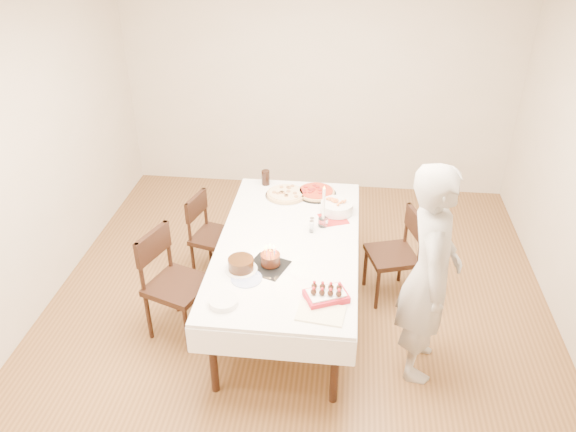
# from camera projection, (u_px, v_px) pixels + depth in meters

# --- Properties ---
(floor) EXTENTS (5.00, 5.00, 0.00)m
(floor) POSITION_uv_depth(u_px,v_px,m) (296.00, 316.00, 4.94)
(floor) COLOR brown
(floor) RESTS_ON ground
(wall_back) EXTENTS (4.50, 0.04, 2.70)m
(wall_back) POSITION_uv_depth(u_px,v_px,m) (319.00, 79.00, 6.36)
(wall_back) COLOR beige
(wall_back) RESTS_ON floor
(wall_left) EXTENTS (0.04, 5.00, 2.70)m
(wall_left) POSITION_uv_depth(u_px,v_px,m) (16.00, 165.00, 4.46)
(wall_left) COLOR beige
(wall_left) RESTS_ON floor
(dining_table) EXTENTS (1.15, 2.15, 0.75)m
(dining_table) POSITION_uv_depth(u_px,v_px,m) (288.00, 278.00, 4.79)
(dining_table) COLOR white
(dining_table) RESTS_ON floor
(chair_right_savory) EXTENTS (0.55, 0.55, 0.86)m
(chair_right_savory) POSITION_uv_depth(u_px,v_px,m) (392.00, 256.00, 4.98)
(chair_right_savory) COLOR black
(chair_right_savory) RESTS_ON floor
(chair_left_savory) EXTENTS (0.52, 0.52, 0.83)m
(chair_left_savory) POSITION_uv_depth(u_px,v_px,m) (215.00, 237.00, 5.27)
(chair_left_savory) COLOR black
(chair_left_savory) RESTS_ON floor
(chair_left_dessert) EXTENTS (0.62, 0.62, 0.95)m
(chair_left_dessert) POSITION_uv_depth(u_px,v_px,m) (178.00, 286.00, 4.55)
(chair_left_dessert) COLOR black
(chair_left_dessert) RESTS_ON floor
(person) EXTENTS (0.47, 0.67, 1.75)m
(person) POSITION_uv_depth(u_px,v_px,m) (430.00, 275.00, 4.01)
(person) COLOR #9D9994
(person) RESTS_ON floor
(pizza_white) EXTENTS (0.44, 0.44, 0.04)m
(pizza_white) POSITION_uv_depth(u_px,v_px,m) (286.00, 194.00, 5.25)
(pizza_white) COLOR beige
(pizza_white) RESTS_ON dining_table
(pizza_pepperoni) EXTENTS (0.46, 0.46, 0.04)m
(pizza_pepperoni) POSITION_uv_depth(u_px,v_px,m) (316.00, 192.00, 5.28)
(pizza_pepperoni) COLOR red
(pizza_pepperoni) RESTS_ON dining_table
(red_placemat) EXTENTS (0.29, 0.29, 0.01)m
(red_placemat) POSITION_uv_depth(u_px,v_px,m) (333.00, 219.00, 4.91)
(red_placemat) COLOR #B21E1E
(red_placemat) RESTS_ON dining_table
(pasta_bowl) EXTENTS (0.36, 0.36, 0.09)m
(pasta_bowl) POSITION_uv_depth(u_px,v_px,m) (337.00, 207.00, 4.97)
(pasta_bowl) COLOR white
(pasta_bowl) RESTS_ON dining_table
(taper_candle) EXTENTS (0.09, 0.09, 0.39)m
(taper_candle) POSITION_uv_depth(u_px,v_px,m) (324.00, 206.00, 4.71)
(taper_candle) COLOR white
(taper_candle) RESTS_ON dining_table
(shaker_pair) EXTENTS (0.10, 0.10, 0.11)m
(shaker_pair) POSITION_uv_depth(u_px,v_px,m) (311.00, 227.00, 4.70)
(shaker_pair) COLOR white
(shaker_pair) RESTS_ON dining_table
(cola_glass) EXTENTS (0.08, 0.08, 0.15)m
(cola_glass) POSITION_uv_depth(u_px,v_px,m) (266.00, 178.00, 5.42)
(cola_glass) COLOR black
(cola_glass) RESTS_ON dining_table
(layer_cake) EXTENTS (0.30, 0.30, 0.10)m
(layer_cake) POSITION_uv_depth(u_px,v_px,m) (241.00, 264.00, 4.24)
(layer_cake) COLOR black
(layer_cake) RESTS_ON dining_table
(cake_board) EXTENTS (0.37, 0.37, 0.01)m
(cake_board) POSITION_uv_depth(u_px,v_px,m) (267.00, 267.00, 4.31)
(cake_board) COLOR black
(cake_board) RESTS_ON dining_table
(birthday_cake) EXTENTS (0.16, 0.16, 0.15)m
(birthday_cake) POSITION_uv_depth(u_px,v_px,m) (270.00, 255.00, 4.28)
(birthday_cake) COLOR #38180F
(birthday_cake) RESTS_ON dining_table
(strawberry_box) EXTENTS (0.35, 0.30, 0.07)m
(strawberry_box) POSITION_uv_depth(u_px,v_px,m) (326.00, 295.00, 3.96)
(strawberry_box) COLOR maroon
(strawberry_box) RESTS_ON dining_table
(box_lid) EXTENTS (0.35, 0.25, 0.03)m
(box_lid) POSITION_uv_depth(u_px,v_px,m) (321.00, 314.00, 3.84)
(box_lid) COLOR beige
(box_lid) RESTS_ON dining_table
(plate_stack) EXTENTS (0.27, 0.27, 0.04)m
(plate_stack) POSITION_uv_depth(u_px,v_px,m) (224.00, 301.00, 3.92)
(plate_stack) COLOR white
(plate_stack) RESTS_ON dining_table
(china_plate) EXTENTS (0.28, 0.28, 0.01)m
(china_plate) POSITION_uv_depth(u_px,v_px,m) (246.00, 278.00, 4.17)
(china_plate) COLOR white
(china_plate) RESTS_ON dining_table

